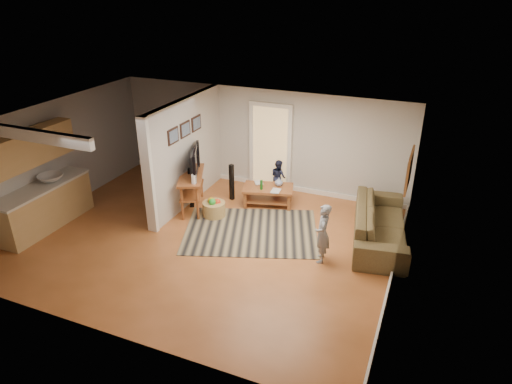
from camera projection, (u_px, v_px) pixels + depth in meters
ground at (206, 239)px, 9.42m from camera, size 7.50×7.50×0.00m
room_shell at (167, 159)px, 9.52m from camera, size 7.54×6.02×2.52m
area_rug at (251, 231)px, 9.71m from camera, size 3.30×2.84×0.01m
sofa at (378, 240)px, 9.40m from camera, size 1.42×2.70×0.75m
coffee_table at (269, 191)px, 10.72m from camera, size 1.29×0.95×0.68m
tv_console at (192, 178)px, 10.37m from camera, size 1.02×1.44×1.16m
speaker_left at (191, 188)px, 10.56m from camera, size 0.13×0.13×0.97m
speaker_right at (232, 182)px, 10.92m from camera, size 0.11×0.11×0.91m
toy_basket at (214, 208)px, 10.26m from camera, size 0.51×0.51×0.46m
child at (321, 260)px, 8.73m from camera, size 0.38×0.48×1.17m
toddler at (278, 192)px, 11.46m from camera, size 0.53×0.51×0.87m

